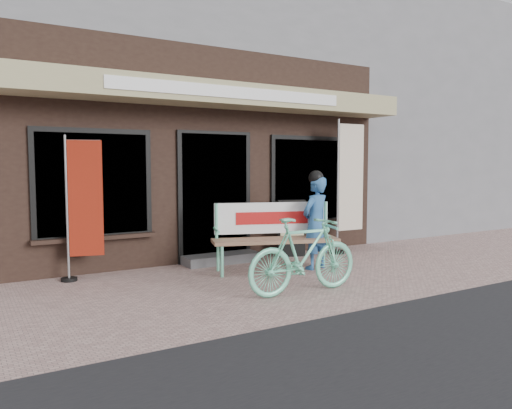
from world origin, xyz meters
TOP-DOWN VIEW (x-y plane):
  - ground at (0.00, 0.00)m, footprint 70.00×70.00m
  - storefront at (0.00, 4.96)m, footprint 7.00×6.77m
  - neighbor_right_near at (8.50, 5.50)m, footprint 10.00×7.00m
  - bench at (0.45, 0.82)m, footprint 1.99×1.08m
  - person at (1.06, 0.58)m, footprint 0.61×0.49m
  - bicycle at (0.02, -0.54)m, footprint 1.64×0.49m
  - nobori_red at (-2.24, 1.64)m, footprint 0.61×0.27m
  - nobori_cream at (2.48, 1.43)m, footprint 0.72×0.28m
  - menu_stand at (1.34, 1.63)m, footprint 0.51×0.25m

SIDE VIEW (x-z plane):
  - ground at x=0.00m, z-range 0.00..0.00m
  - bicycle at x=0.02m, z-range 0.00..0.98m
  - menu_stand at x=1.34m, z-range 0.01..1.03m
  - bench at x=0.45m, z-range 0.09..1.14m
  - person at x=1.06m, z-range -0.01..1.54m
  - nobori_red at x=-2.24m, z-range 0.03..2.08m
  - nobori_cream at x=2.48m, z-range 0.04..2.50m
  - neighbor_right_near at x=8.50m, z-range 0.00..5.60m
  - storefront at x=0.00m, z-range -0.01..5.99m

